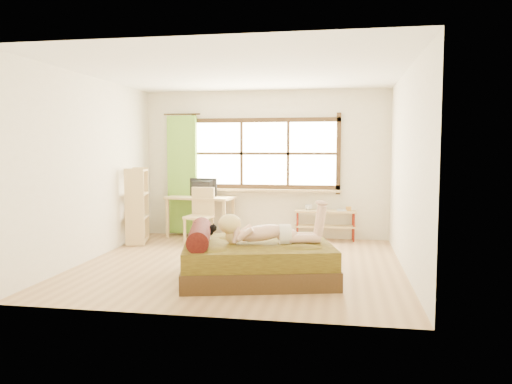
% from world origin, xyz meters
% --- Properties ---
extents(floor, '(4.50, 4.50, 0.00)m').
position_xyz_m(floor, '(0.00, 0.00, 0.00)').
color(floor, '#9E754C').
rests_on(floor, ground).
extents(ceiling, '(4.50, 4.50, 0.00)m').
position_xyz_m(ceiling, '(0.00, 0.00, 2.70)').
color(ceiling, white).
rests_on(ceiling, wall_back).
extents(wall_back, '(4.50, 0.00, 4.50)m').
position_xyz_m(wall_back, '(0.00, 2.25, 1.35)').
color(wall_back, silver).
rests_on(wall_back, floor).
extents(wall_front, '(4.50, 0.00, 4.50)m').
position_xyz_m(wall_front, '(0.00, -2.25, 1.35)').
color(wall_front, silver).
rests_on(wall_front, floor).
extents(wall_left, '(0.00, 4.50, 4.50)m').
position_xyz_m(wall_left, '(-2.25, 0.00, 1.35)').
color(wall_left, silver).
rests_on(wall_left, floor).
extents(wall_right, '(0.00, 4.50, 4.50)m').
position_xyz_m(wall_right, '(2.25, 0.00, 1.35)').
color(wall_right, silver).
rests_on(wall_right, floor).
extents(window, '(2.80, 0.16, 1.46)m').
position_xyz_m(window, '(0.00, 2.22, 1.51)').
color(window, '#FFEDBF').
rests_on(window, wall_back).
extents(curtain, '(0.55, 0.10, 2.20)m').
position_xyz_m(curtain, '(-1.55, 2.13, 1.15)').
color(curtain, olive).
rests_on(curtain, wall_back).
extents(bed, '(2.15, 1.88, 0.70)m').
position_xyz_m(bed, '(0.32, -0.73, 0.25)').
color(bed, black).
rests_on(bed, floor).
extents(woman, '(1.35, 0.67, 0.56)m').
position_xyz_m(woman, '(0.51, -0.77, 0.74)').
color(woman, '#D9A68C').
rests_on(woman, bed).
extents(kitten, '(0.30, 0.17, 0.22)m').
position_xyz_m(kitten, '(-0.36, -0.62, 0.57)').
color(kitten, black).
rests_on(kitten, bed).
extents(desk, '(1.29, 0.73, 0.76)m').
position_xyz_m(desk, '(-1.15, 1.95, 0.66)').
color(desk, tan).
rests_on(desk, floor).
extents(monitor, '(0.58, 0.16, 0.33)m').
position_xyz_m(monitor, '(-1.15, 2.00, 0.93)').
color(monitor, black).
rests_on(monitor, desk).
extents(chair, '(0.49, 0.49, 0.96)m').
position_xyz_m(chair, '(-1.04, 1.59, 0.53)').
color(chair, tan).
rests_on(chair, floor).
extents(pipe_shelf, '(1.10, 0.33, 0.61)m').
position_xyz_m(pipe_shelf, '(1.14, 2.07, 0.40)').
color(pipe_shelf, tan).
rests_on(pipe_shelf, floor).
extents(cup, '(0.13, 0.13, 0.10)m').
position_xyz_m(cup, '(0.82, 2.07, 0.59)').
color(cup, gray).
rests_on(cup, pipe_shelf).
extents(book, '(0.18, 0.24, 0.02)m').
position_xyz_m(book, '(1.32, 2.07, 0.55)').
color(book, gray).
rests_on(book, pipe_shelf).
extents(bookshelf, '(0.44, 0.62, 1.30)m').
position_xyz_m(bookshelf, '(-2.08, 1.24, 0.66)').
color(bookshelf, tan).
rests_on(bookshelf, floor).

